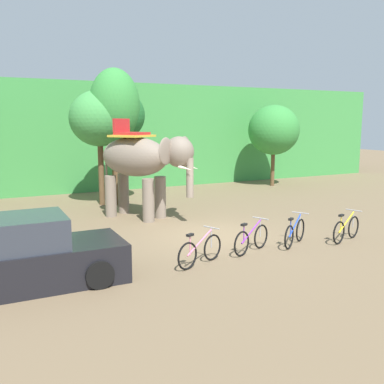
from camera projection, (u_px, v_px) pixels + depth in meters
ground_plane at (213, 235)px, 14.11m from camera, size 80.00×80.00×0.00m
foliage_hedge at (102, 135)px, 25.51m from camera, size 36.00×6.00×5.71m
tree_right at (99, 119)px, 18.69m from camera, size 2.58×2.58×5.02m
tree_far_left at (115, 107)px, 18.57m from camera, size 2.18×2.18×5.93m
tree_left at (113, 116)px, 19.19m from camera, size 2.81×2.81×5.18m
tree_far_right at (274, 130)px, 24.51m from camera, size 2.89×2.89×4.60m
elephant at (142, 161)px, 16.27m from camera, size 3.30×4.01×3.78m
bike_pink at (200, 250)px, 11.12m from camera, size 1.60×0.76×0.92m
bike_purple at (251, 239)px, 12.21m from camera, size 1.59×0.78×0.92m
bike_blue at (295, 233)px, 12.91m from camera, size 1.49×0.93×0.92m
bike_yellow at (346, 229)px, 13.35m from camera, size 1.64×0.69×0.92m
parked_car at (27, 258)px, 9.67m from camera, size 4.22×2.01×1.60m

